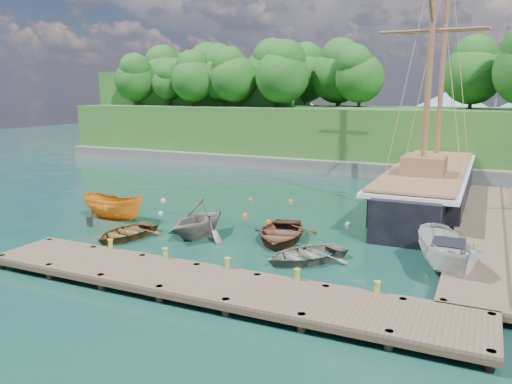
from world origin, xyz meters
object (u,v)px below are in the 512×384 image
Objects in this scene: rowboat_2 at (281,240)px; motorboat_orange at (115,219)px; cabin_boat_white at (446,274)px; schooner at (428,189)px; rowboat_0 at (126,238)px; rowboat_3 at (305,261)px; rowboat_1 at (199,236)px.

rowboat_2 is 10.84m from motorboat_orange.
schooner is at bearing 79.00° from cabin_boat_white.
schooner is at bearing 52.98° from rowboat_0.
motorboat_orange is 0.88× the size of cabin_boat_white.
rowboat_2 is at bearing 27.18° from rowboat_0.
motorboat_orange is at bearing 154.93° from cabin_boat_white.
motorboat_orange is at bearing 168.18° from rowboat_2.
cabin_boat_white reaches higher than rowboat_3.
schooner is (10.22, 13.09, 1.12)m from rowboat_1.
rowboat_2 reaches higher than rowboat_3.
rowboat_2 is 13.32m from schooner.
motorboat_orange is 19.16m from cabin_boat_white.
rowboat_0 is 0.96× the size of rowboat_3.
cabin_boat_white is (6.01, 0.89, 0.00)m from rowboat_3.
rowboat_1 is at bearing -96.42° from motorboat_orange.
rowboat_3 is at bearing -104.26° from schooner.
rowboat_0 is 0.87× the size of motorboat_orange.
schooner is (5.98, 11.86, 1.12)m from rowboat_2.
motorboat_orange is at bearing 177.53° from rowboat_1.
schooner is (-2.29, 13.51, 1.12)m from cabin_boat_white.
rowboat_1 is 6.68m from motorboat_orange.
rowboat_1 is 1.01× the size of rowboat_3.
rowboat_3 is 0.15× the size of schooner.
cabin_boat_white is at bearing -80.15° from schooner.
rowboat_1 is 0.85× the size of rowboat_2.
cabin_boat_white reaches higher than rowboat_2.
motorboat_orange is 0.16× the size of schooner.
cabin_boat_white is 13.75m from schooner.
rowboat_2 reaches higher than rowboat_0.
cabin_boat_white is (15.86, 1.40, 0.00)m from rowboat_0.
rowboat_2 is at bearing 166.98° from rowboat_3.
rowboat_1 is 4.42m from rowboat_2.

